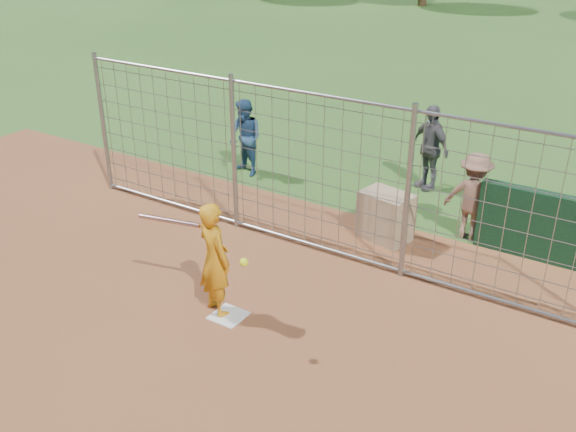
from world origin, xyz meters
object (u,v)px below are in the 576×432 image
Objects in this scene: batter at (214,259)px; bystander_a at (245,138)px; bystander_c at (473,197)px; equipment_bin at (386,216)px; bystander_b at (430,147)px.

bystander_a is at bearing -36.87° from batter.
equipment_bin is (-1.15, -0.77, -0.33)m from bystander_c.
batter reaches higher than bystander_c.
bystander_b is 2.04× the size of equipment_bin.
equipment_bin is (0.22, -2.37, -0.42)m from bystander_b.
bystander_a is 1.04× the size of bystander_c.
bystander_c reaches higher than equipment_bin.
batter is at bearing -96.25° from equipment_bin.
equipment_bin is at bearing -0.70° from bystander_a.
bystander_c is 1.42m from equipment_bin.
bystander_a is 3.58m from bystander_b.
bystander_b reaches higher than equipment_bin.
bystander_b is (0.79, 5.49, 0.02)m from batter.
equipment_bin is (3.55, -1.07, -0.36)m from bystander_a.
bystander_a is 0.93× the size of bystander_b.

